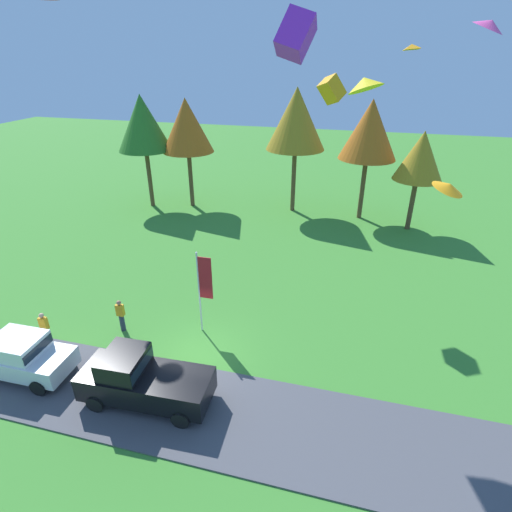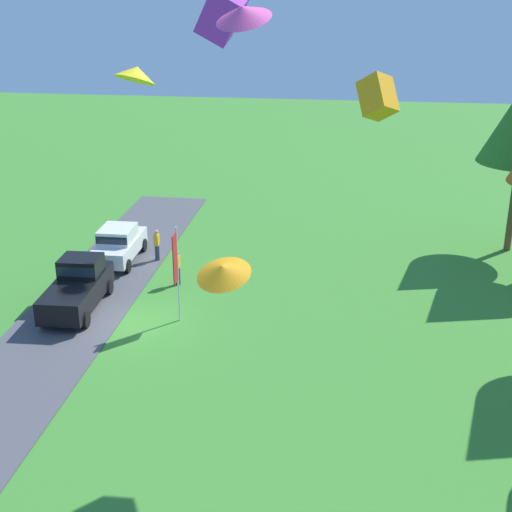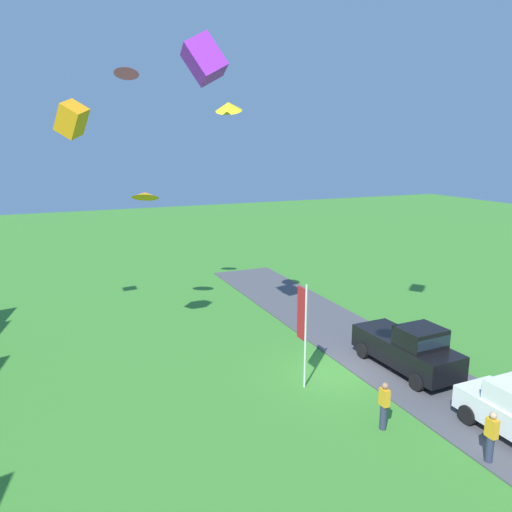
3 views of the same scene
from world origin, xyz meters
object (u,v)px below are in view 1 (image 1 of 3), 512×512
object	(u,v)px
kite_delta_low_drifter	(490,24)
kite_box_high_right	(296,35)
person_watching_sky	(45,328)
tree_far_right	(143,123)
car_pickup_far_end	(141,379)
car_sedan_near_entrance	(19,355)
kite_delta_near_flag	(365,83)
kite_box_trailing_tail	(332,90)
kite_delta_topmost	(449,187)
tree_lone_near	(296,119)
person_beside_suv	(121,315)
tree_far_left	(421,156)
kite_diamond_high_left	(411,47)
flag_banner	(203,283)
tree_right_of_center	(187,126)
tree_left_of_center	(370,130)

from	to	relation	value
kite_delta_low_drifter	kite_box_high_right	xyz separation A→B (m)	(-7.11, -1.78, -0.36)
person_watching_sky	tree_far_right	size ratio (longest dim) A/B	0.19
tree_far_right	kite_box_high_right	bearing A→B (deg)	-41.74
person_watching_sky	tree_far_right	world-z (taller)	tree_far_right
person_watching_sky	kite_delta_low_drifter	size ratio (longest dim) A/B	1.36
car_pickup_far_end	tree_far_right	distance (m)	23.40
car_sedan_near_entrance	kite_delta_near_flag	distance (m)	17.02
kite_box_trailing_tail	kite_delta_topmost	bearing A→B (deg)	-33.33
tree_lone_near	person_beside_suv	bearing A→B (deg)	-105.56
tree_far_left	car_pickup_far_end	bearing A→B (deg)	-118.85
kite_diamond_high_left	flag_banner	bearing A→B (deg)	-124.60
tree_right_of_center	flag_banner	size ratio (longest dim) A/B	2.10
tree_far_right	person_beside_suv	bearing A→B (deg)	-66.99
car_sedan_near_entrance	person_watching_sky	xyz separation A→B (m)	(-0.38, 1.92, -0.16)
tree_left_of_center	kite_delta_topmost	world-z (taller)	tree_left_of_center
tree_far_left	kite_box_high_right	bearing A→B (deg)	-118.66
person_watching_sky	tree_far_left	xyz separation A→B (m)	(17.21, 18.48, 4.66)
kite_box_high_right	tree_far_left	bearing A→B (deg)	61.34
tree_far_left	car_sedan_near_entrance	bearing A→B (deg)	-129.53
tree_right_of_center	tree_left_of_center	bearing A→B (deg)	2.97
person_beside_suv	kite_box_high_right	distance (m)	14.41
person_watching_sky	kite_diamond_high_left	world-z (taller)	kite_diamond_high_left
kite_diamond_high_left	tree_far_right	bearing A→B (deg)	170.14
tree_lone_near	tree_left_of_center	distance (m)	5.63
kite_delta_near_flag	kite_box_high_right	bearing A→B (deg)	143.93
kite_box_trailing_tail	kite_diamond_high_left	distance (m)	6.25
tree_left_of_center	kite_box_high_right	size ratio (longest dim) A/B	6.07
car_sedan_near_entrance	kite_delta_topmost	distance (m)	19.60
kite_box_high_right	kite_diamond_high_left	size ratio (longest dim) A/B	1.63
tree_lone_near	kite_diamond_high_left	bearing A→B (deg)	-36.32
tree_far_left	flag_banner	xyz separation A→B (m)	(-10.45, -15.71, -2.84)
kite_delta_low_drifter	tree_lone_near	bearing A→B (deg)	125.67
kite_box_trailing_tail	kite_box_high_right	xyz separation A→B (m)	(-1.14, -4.95, 2.30)
person_beside_suv	car_pickup_far_end	bearing A→B (deg)	-49.64
kite_delta_topmost	tree_lone_near	bearing A→B (deg)	123.73
person_beside_suv	flag_banner	distance (m)	4.46
kite_delta_topmost	person_watching_sky	bearing A→B (deg)	-158.46
tree_right_of_center	flag_banner	world-z (taller)	tree_right_of_center
kite_delta_low_drifter	car_sedan_near_entrance	bearing A→B (deg)	-151.33
car_sedan_near_entrance	kite_box_trailing_tail	size ratio (longest dim) A/B	3.88
car_pickup_far_end	tree_right_of_center	world-z (taller)	tree_right_of_center
tree_far_right	flag_banner	world-z (taller)	tree_far_right
tree_far_left	kite_delta_topmost	xyz separation A→B (m)	(-0.23, -11.77, 1.34)
car_sedan_near_entrance	tree_left_of_center	size ratio (longest dim) A/B	0.48
car_pickup_far_end	tree_lone_near	size ratio (longest dim) A/B	0.52
flag_banner	kite_delta_low_drifter	world-z (taller)	kite_delta_low_drifter
tree_lone_near	kite_delta_near_flag	size ratio (longest dim) A/B	7.95
kite_box_high_right	tree_lone_near	bearing A→B (deg)	98.42
kite_delta_near_flag	kite_delta_topmost	size ratio (longest dim) A/B	0.87
tree_right_of_center	kite_delta_topmost	size ratio (longest dim) A/B	6.30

